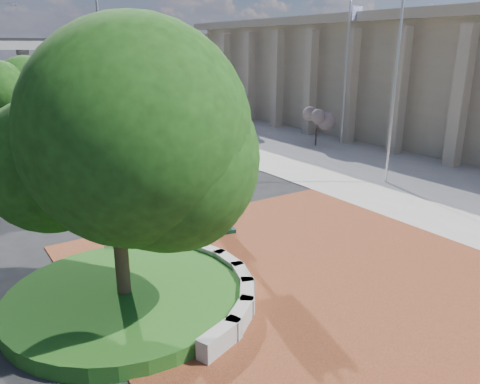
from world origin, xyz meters
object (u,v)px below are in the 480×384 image
Objects in this scene: flagpole_a at (396,70)px; flagpole_b at (346,74)px; post_clock at (220,156)px; parked_car at (35,109)px; street_lamp_near at (105,56)px; street_lamp_far at (0,51)px.

flagpole_a is 9.48m from flagpole_b.
post_clock is at bearing -174.71° from flagpole_a.
flagpole_a is (9.99, -32.82, 4.63)m from parked_car.
parked_car is at bearing 101.80° from street_lamp_near.
flagpole_b is at bearing -58.49° from street_lamp_far.
flagpole_b is 32.40m from street_lamp_far.
flagpole_a is 37.56m from street_lamp_far.
street_lamp_near is at bearing 81.96° from post_clock.
parked_car is 0.44× the size of flagpole_a.
flagpole_a is (10.15, 0.94, 2.57)m from post_clock.
post_clock is 10.51m from flagpole_a.
flagpole_a reaches higher than post_clock.
post_clock is 33.82m from parked_car.
flagpole_a is 1.14× the size of flagpole_b.
flagpole_b is 0.90× the size of street_lamp_far.
street_lamp_near reaches higher than post_clock.
parked_car is (0.16, 33.76, -2.05)m from post_clock.
street_lamp_far is (-1.75, 36.56, 3.18)m from post_clock.
flagpole_b is (15.01, -24.80, 3.95)m from parked_car.
parked_car is 34.62m from flagpole_a.
post_clock reaches higher than parked_car.
flagpole_b is (5.02, 8.02, -0.68)m from flagpole_a.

